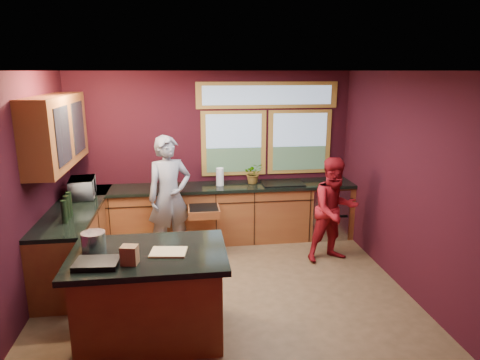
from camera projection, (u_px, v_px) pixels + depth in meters
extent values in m
plane|color=brown|center=(226.00, 291.00, 5.39)|extent=(4.50, 4.50, 0.00)
cube|color=black|center=(212.00, 156.00, 6.97)|extent=(4.50, 0.02, 2.70)
cube|color=black|center=(252.00, 261.00, 3.13)|extent=(4.50, 0.02, 2.70)
cube|color=black|center=(24.00, 196.00, 4.76)|extent=(0.02, 4.00, 2.70)
cube|color=black|center=(403.00, 182.00, 5.34)|extent=(0.02, 4.00, 2.70)
cube|color=silver|center=(224.00, 71.00, 4.72)|extent=(4.50, 4.00, 0.02)
cube|color=#7589A2|center=(234.00, 143.00, 6.95)|extent=(1.06, 0.02, 1.06)
cube|color=#7589A2|center=(299.00, 142.00, 7.10)|extent=(1.06, 0.02, 1.06)
cube|color=#A2762F|center=(268.00, 95.00, 6.83)|extent=(2.30, 0.02, 0.42)
cube|color=brown|center=(56.00, 131.00, 5.45)|extent=(0.36, 1.80, 0.90)
cube|color=brown|center=(215.00, 215.00, 6.91)|extent=(4.50, 0.60, 0.88)
cube|color=black|center=(214.00, 187.00, 6.78)|extent=(4.50, 0.64, 0.05)
cube|color=#B7B7BC|center=(325.00, 211.00, 7.13)|extent=(0.60, 0.58, 0.85)
cube|color=black|center=(282.00, 185.00, 6.90)|extent=(0.66, 0.46, 0.05)
cube|color=brown|center=(77.00, 241.00, 5.84)|extent=(0.60, 2.30, 0.88)
cube|color=black|center=(75.00, 209.00, 5.73)|extent=(0.64, 2.30, 0.05)
cube|color=brown|center=(151.00, 298.00, 4.39)|extent=(1.40, 0.90, 0.88)
cube|color=black|center=(149.00, 255.00, 4.27)|extent=(1.55, 1.05, 0.06)
imported|color=slate|center=(169.00, 197.00, 6.27)|extent=(0.77, 0.63, 1.81)
imported|color=maroon|center=(334.00, 210.00, 6.12)|extent=(0.85, 0.72, 1.53)
imported|color=#999999|center=(83.00, 188.00, 6.12)|extent=(0.40, 0.54, 0.28)
imported|color=#999999|center=(254.00, 173.00, 6.88)|extent=(0.30, 0.26, 0.33)
cylinder|color=white|center=(220.00, 177.00, 6.77)|extent=(0.12, 0.12, 0.28)
cube|color=tan|center=(169.00, 252.00, 4.24)|extent=(0.38, 0.30, 0.02)
cylinder|color=silver|center=(94.00, 241.00, 4.31)|extent=(0.24, 0.24, 0.18)
cube|color=brown|center=(130.00, 255.00, 3.98)|extent=(0.17, 0.15, 0.18)
cube|color=black|center=(97.00, 263.00, 3.96)|extent=(0.42, 0.31, 0.05)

